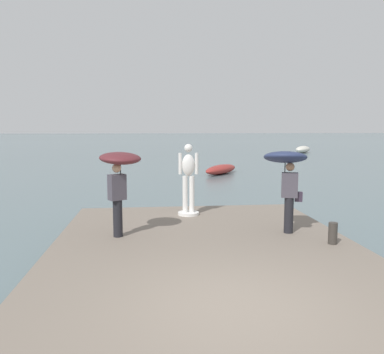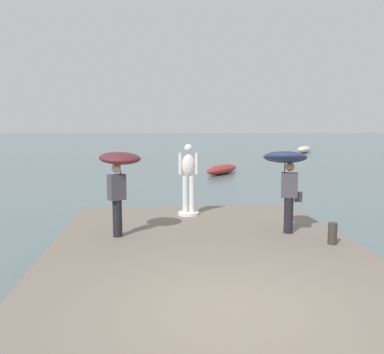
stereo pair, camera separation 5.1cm
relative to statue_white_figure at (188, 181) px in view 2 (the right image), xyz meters
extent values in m
plane|color=slate|center=(0.08, 33.87, -1.41)|extent=(400.00, 400.00, 0.00)
cube|color=slate|center=(0.08, -3.92, -1.21)|extent=(6.76, 10.42, 0.40)
cylinder|color=white|center=(0.00, 0.00, -0.96)|extent=(0.62, 0.62, 0.08)
cylinder|color=white|center=(-0.10, 0.00, -0.38)|extent=(0.15, 0.15, 1.08)
cylinder|color=white|center=(0.10, 0.00, -0.38)|extent=(0.15, 0.15, 1.08)
ellipsoid|color=white|center=(0.00, 0.00, 0.47)|extent=(0.38, 0.26, 0.63)
sphere|color=white|center=(0.00, 0.00, 0.97)|extent=(0.24, 0.24, 0.24)
cylinder|color=white|center=(-0.24, 0.00, 0.52)|extent=(0.10, 0.10, 0.62)
cylinder|color=white|center=(0.24, 0.00, 0.52)|extent=(0.10, 0.10, 0.62)
cylinder|color=black|center=(-1.88, -2.19, -0.57)|extent=(0.22, 0.22, 0.88)
cube|color=#47424C|center=(-1.88, -2.19, 0.17)|extent=(0.45, 0.40, 0.60)
sphere|color=tan|center=(-1.88, -2.19, 0.62)|extent=(0.21, 0.21, 0.21)
cylinder|color=#262626|center=(-1.80, -2.10, 0.50)|extent=(0.02, 0.02, 0.55)
ellipsoid|color=#5B2328|center=(-1.80, -2.10, 0.84)|extent=(1.34, 1.35, 0.35)
cylinder|color=black|center=(2.24, -2.28, -0.57)|extent=(0.22, 0.22, 0.88)
cube|color=#47424C|center=(2.24, -2.28, 0.17)|extent=(0.43, 0.34, 0.60)
sphere|color=#A87A5B|center=(2.24, -2.28, 0.62)|extent=(0.21, 0.21, 0.21)
cylinder|color=#262626|center=(2.14, -2.21, 0.50)|extent=(0.02, 0.02, 0.55)
ellipsoid|color=navy|center=(2.14, -2.21, 0.85)|extent=(1.30, 1.32, 0.42)
cube|color=#332838|center=(2.45, -2.33, -0.11)|extent=(0.20, 0.15, 0.24)
cylinder|color=#38332D|center=(2.89, -3.30, -0.76)|extent=(0.20, 0.20, 0.48)
ellipsoid|color=silver|center=(17.26, 34.88, -0.99)|extent=(3.30, 3.73, 0.83)
ellipsoid|color=#9E2D28|center=(3.46, 13.86, -1.11)|extent=(3.09, 3.71, 0.59)
camera|label=1|loc=(-1.10, -11.47, 1.53)|focal=37.16mm
camera|label=2|loc=(-1.05, -11.47, 1.53)|focal=37.16mm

